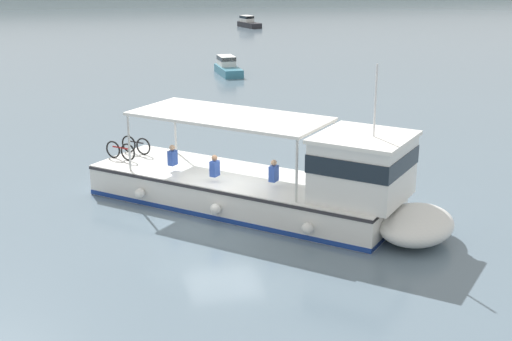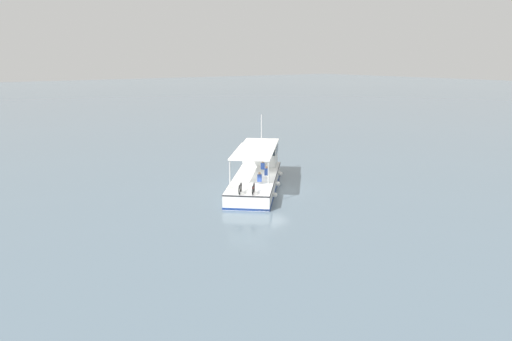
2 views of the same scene
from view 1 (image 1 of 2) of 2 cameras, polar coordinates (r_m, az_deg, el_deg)
The scene contains 4 objects.
ground_plane at distance 23.73m, azimuth -2.72°, elevation -3.71°, with size 400.00×400.00×0.00m, color slate.
ferry_main at distance 23.52m, azimuth 2.15°, elevation -1.27°, with size 11.44×10.89×5.32m.
motorboat_off_bow at distance 50.73m, azimuth -2.29°, elevation 8.35°, with size 1.47×3.66×1.26m.
motorboat_far_right at distance 81.99m, azimuth -0.61°, elevation 11.84°, with size 2.21×3.82×1.26m.
Camera 1 is at (-3.86, -21.79, 8.56)m, focal length 49.72 mm.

